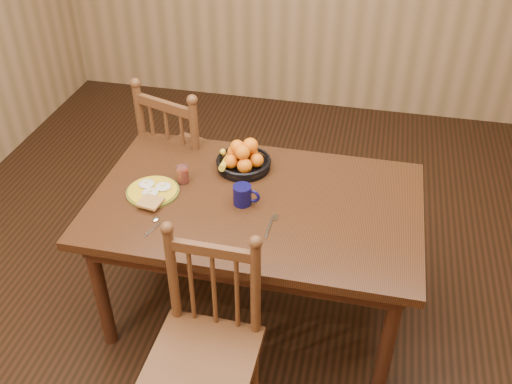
% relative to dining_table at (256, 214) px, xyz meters
% --- Properties ---
extents(room, '(4.52, 5.02, 2.72)m').
position_rel_dining_table_xyz_m(room, '(0.00, 0.00, 0.68)').
color(room, black).
rests_on(room, ground).
extents(dining_table, '(1.60, 1.00, 0.75)m').
position_rel_dining_table_xyz_m(dining_table, '(0.00, 0.00, 0.00)').
color(dining_table, black).
rests_on(dining_table, ground).
extents(chair_far, '(0.60, 0.58, 1.05)m').
position_rel_dining_table_xyz_m(chair_far, '(-0.56, 0.61, -0.16)').
color(chair_far, '#462415').
rests_on(chair_far, ground).
extents(chair_near, '(0.45, 0.43, 0.98)m').
position_rel_dining_table_xyz_m(chair_near, '(-0.06, -0.70, -0.19)').
color(chair_near, '#462415').
rests_on(chair_near, ground).
extents(breakfast_plate, '(0.26, 0.30, 0.04)m').
position_rel_dining_table_xyz_m(breakfast_plate, '(-0.51, -0.06, 0.10)').
color(breakfast_plate, '#59601E').
rests_on(breakfast_plate, dining_table).
extents(fork, '(0.03, 0.18, 0.00)m').
position_rel_dining_table_xyz_m(fork, '(0.11, -0.17, 0.09)').
color(fork, silver).
rests_on(fork, dining_table).
extents(spoon, '(0.06, 0.16, 0.01)m').
position_rel_dining_table_xyz_m(spoon, '(-0.42, -0.27, 0.09)').
color(spoon, silver).
rests_on(spoon, dining_table).
extents(coffee_mug, '(0.13, 0.09, 0.10)m').
position_rel_dining_table_xyz_m(coffee_mug, '(-0.05, -0.04, 0.14)').
color(coffee_mug, '#0C0A3C').
rests_on(coffee_mug, dining_table).
extents(juice_glass, '(0.06, 0.06, 0.09)m').
position_rel_dining_table_xyz_m(juice_glass, '(-0.40, 0.07, 0.13)').
color(juice_glass, silver).
rests_on(juice_glass, dining_table).
extents(fruit_bowl, '(0.29, 0.29, 0.17)m').
position_rel_dining_table_xyz_m(fruit_bowl, '(-0.13, 0.26, 0.14)').
color(fruit_bowl, black).
rests_on(fruit_bowl, dining_table).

